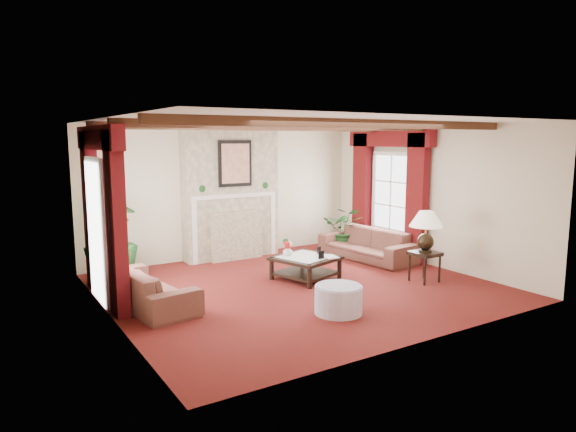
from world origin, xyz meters
TOP-DOWN VIEW (x-y plane):
  - floor at (0.00, 0.00)m, footprint 6.00×6.00m
  - ceiling at (0.00, 0.00)m, footprint 6.00×6.00m
  - back_wall at (0.00, 2.75)m, footprint 6.00×0.02m
  - left_wall at (-3.00, 0.00)m, footprint 0.02×5.50m
  - right_wall at (3.00, 0.00)m, footprint 0.02×5.50m
  - ceiling_beams at (0.00, 0.00)m, footprint 6.00×3.00m
  - fireplace at (0.00, 2.55)m, footprint 2.00×0.52m
  - french_door_left at (-2.97, 1.00)m, footprint 0.10×1.10m
  - french_door_right at (2.97, 1.00)m, footprint 0.10×1.10m
  - curtains_left at (-2.86, 1.00)m, footprint 0.20×2.40m
  - curtains_right at (2.86, 1.00)m, footprint 0.20×2.40m
  - sofa_left at (-2.42, 0.38)m, footprint 2.14×1.14m
  - sofa_right at (2.27, 0.94)m, footprint 2.22×1.05m
  - potted_palm at (-2.57, 1.89)m, footprint 2.30×2.36m
  - small_plant at (2.36, 1.81)m, footprint 1.83×1.83m
  - coffee_table at (0.37, 0.35)m, footprint 1.21×1.21m
  - side_table at (2.01, -0.87)m, footprint 0.50×0.50m
  - ottoman at (-0.24, -1.39)m, footprint 0.67×0.67m
  - table_lamp at (2.01, -0.87)m, footprint 0.57×0.57m
  - flower_vase at (0.14, 0.58)m, footprint 0.25×0.26m
  - book at (0.58, 0.09)m, footprint 0.23×0.09m
  - photo_frame_a at (0.49, 0.05)m, footprint 0.11×0.02m
  - photo_frame_b at (0.70, 0.41)m, footprint 0.10×0.06m

SIDE VIEW (x-z plane):
  - floor at x=0.00m, z-range 0.00..0.00m
  - ottoman at x=-0.24m, z-range 0.00..0.39m
  - coffee_table at x=0.37m, z-range 0.00..0.40m
  - side_table at x=2.01m, z-range 0.00..0.52m
  - small_plant at x=2.36m, z-range 0.00..0.76m
  - sofa_left at x=-2.42m, z-range 0.00..0.77m
  - sofa_right at x=2.27m, z-range 0.00..0.82m
  - potted_palm at x=-2.57m, z-range 0.00..0.88m
  - photo_frame_b at x=0.70m, z-range 0.40..0.53m
  - photo_frame_a at x=0.49m, z-range 0.40..0.54m
  - flower_vase at x=0.14m, z-range 0.40..0.57m
  - book at x=0.58m, z-range 0.40..0.70m
  - table_lamp at x=2.01m, z-range 0.52..1.25m
  - back_wall at x=0.00m, z-range 0.00..2.70m
  - left_wall at x=-3.00m, z-range 0.00..2.70m
  - right_wall at x=3.00m, z-range 0.00..2.70m
  - french_door_left at x=-2.97m, z-range 1.05..3.21m
  - french_door_right at x=2.97m, z-range 1.05..3.21m
  - curtains_left at x=-2.86m, z-range 1.28..3.83m
  - curtains_right at x=2.86m, z-range 1.28..3.83m
  - ceiling_beams at x=0.00m, z-range 2.58..2.70m
  - ceiling at x=0.00m, z-range 2.70..2.70m
  - fireplace at x=0.00m, z-range 1.35..4.05m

